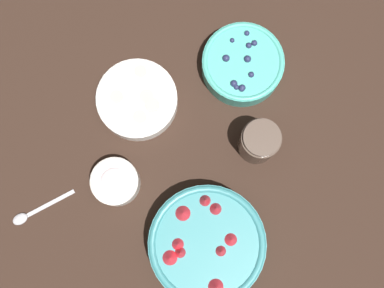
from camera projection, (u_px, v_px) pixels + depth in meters
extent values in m
plane|color=black|center=(166.00, 151.00, 1.12)|extent=(4.00, 4.00, 0.00)
cylinder|color=teal|center=(207.00, 244.00, 1.05)|extent=(0.23, 0.23, 0.07)
torus|color=teal|center=(207.00, 244.00, 1.02)|extent=(0.23, 0.23, 0.02)
cylinder|color=red|center=(207.00, 244.00, 1.03)|extent=(0.18, 0.18, 0.02)
cone|color=red|center=(231.00, 240.00, 1.01)|extent=(0.04, 0.04, 0.02)
cone|color=red|center=(205.00, 200.00, 1.02)|extent=(0.03, 0.03, 0.03)
cone|color=red|center=(216.00, 287.00, 1.00)|extent=(0.05, 0.05, 0.03)
cone|color=red|center=(183.00, 213.00, 1.02)|extent=(0.05, 0.05, 0.03)
cone|color=red|center=(221.00, 251.00, 1.01)|extent=(0.02, 0.02, 0.03)
cone|color=red|center=(216.00, 209.00, 1.02)|extent=(0.04, 0.04, 0.03)
cone|color=red|center=(170.00, 258.00, 1.01)|extent=(0.04, 0.04, 0.02)
cone|color=red|center=(180.00, 253.00, 1.01)|extent=(0.03, 0.03, 0.03)
cone|color=red|center=(178.00, 244.00, 1.01)|extent=(0.04, 0.04, 0.02)
cylinder|color=#47AD9E|center=(242.00, 65.00, 1.12)|extent=(0.17, 0.17, 0.05)
torus|color=#47AD9E|center=(243.00, 62.00, 1.10)|extent=(0.17, 0.17, 0.01)
cylinder|color=#23284C|center=(243.00, 63.00, 1.11)|extent=(0.14, 0.14, 0.01)
sphere|color=#23284C|center=(232.00, 40.00, 1.10)|extent=(0.01, 0.01, 0.01)
sphere|color=#23284C|center=(248.00, 59.00, 1.09)|extent=(0.01, 0.01, 0.01)
sphere|color=#23284C|center=(249.00, 45.00, 1.10)|extent=(0.01, 0.01, 0.01)
sphere|color=#23284C|center=(234.00, 83.00, 1.09)|extent=(0.01, 0.01, 0.01)
sphere|color=#23284C|center=(247.00, 33.00, 1.10)|extent=(0.01, 0.01, 0.01)
sphere|color=#23284C|center=(254.00, 43.00, 1.10)|extent=(0.01, 0.01, 0.01)
sphere|color=#23284C|center=(236.00, 87.00, 1.09)|extent=(0.01, 0.01, 0.01)
sphere|color=#23284C|center=(242.00, 88.00, 1.09)|extent=(0.01, 0.01, 0.01)
sphere|color=#23284C|center=(226.00, 58.00, 1.09)|extent=(0.02, 0.02, 0.02)
sphere|color=#23284C|center=(242.00, 89.00, 1.09)|extent=(0.01, 0.01, 0.01)
sphere|color=#23284C|center=(251.00, 75.00, 1.09)|extent=(0.01, 0.01, 0.01)
cylinder|color=white|center=(137.00, 100.00, 1.11)|extent=(0.17, 0.17, 0.04)
torus|color=white|center=(137.00, 98.00, 1.10)|extent=(0.17, 0.17, 0.01)
cylinder|color=beige|center=(137.00, 99.00, 1.10)|extent=(0.13, 0.13, 0.01)
cylinder|color=beige|center=(147.00, 96.00, 1.09)|extent=(0.03, 0.03, 0.00)
cylinder|color=beige|center=(152.00, 105.00, 1.09)|extent=(0.03, 0.03, 0.01)
cylinder|color=beige|center=(117.00, 97.00, 1.09)|extent=(0.03, 0.03, 0.00)
cylinder|color=beige|center=(141.00, 71.00, 1.10)|extent=(0.03, 0.03, 0.00)
cylinder|color=beige|center=(140.00, 117.00, 1.09)|extent=(0.03, 0.03, 0.00)
cylinder|color=silver|center=(116.00, 182.00, 1.08)|extent=(0.10, 0.10, 0.05)
torus|color=silver|center=(114.00, 181.00, 1.06)|extent=(0.10, 0.10, 0.01)
cylinder|color=white|center=(115.00, 181.00, 1.07)|extent=(0.08, 0.08, 0.01)
ellipsoid|color=white|center=(114.00, 181.00, 1.06)|extent=(0.06, 0.06, 0.03)
cylinder|color=#4C3D33|center=(259.00, 142.00, 1.07)|extent=(0.08, 0.08, 0.09)
cylinder|color=#472819|center=(258.00, 142.00, 1.08)|extent=(0.07, 0.07, 0.07)
cylinder|color=#4C3D33|center=(262.00, 138.00, 1.02)|extent=(0.07, 0.07, 0.01)
cube|color=#B2B2B7|center=(50.00, 204.00, 1.10)|extent=(0.08, 0.09, 0.01)
ellipsoid|color=#B2B2B7|center=(20.00, 219.00, 1.09)|extent=(0.04, 0.04, 0.01)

